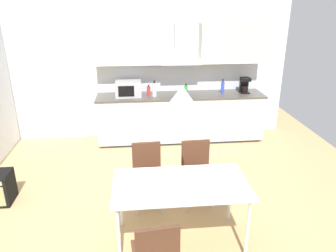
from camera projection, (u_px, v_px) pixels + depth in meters
ground_plane at (147, 225)px, 4.09m from camera, size 7.29×8.88×0.02m
wall_back at (139, 68)px, 6.38m from camera, size 5.83×0.10×2.76m
kitchen_counter at (180, 117)px, 6.43m from camera, size 3.20×0.68×0.92m
backsplash_tile at (179, 78)px, 6.47m from camera, size 3.18×0.02×0.50m
upper_wall_cabinets at (180, 44)px, 6.09m from camera, size 3.18×0.40×0.73m
microwave at (128, 89)px, 6.12m from camera, size 0.48×0.35×0.28m
coffee_maker at (244, 85)px, 6.36m from camera, size 0.18×0.19×0.30m
bottle_red at (149, 91)px, 6.20m from camera, size 0.07×0.07×0.20m
bottle_green at (186, 90)px, 6.26m from camera, size 0.06×0.06×0.21m
bottle_white at (154, 89)px, 6.13m from camera, size 0.08×0.08×0.30m
bottle_blue at (223, 87)px, 6.34m from camera, size 0.06×0.06×0.27m
dining_table at (181, 187)px, 3.57m from camera, size 1.47×0.79×0.76m
chair_far_right at (197, 166)px, 4.39m from camera, size 0.42×0.42×0.87m
chair_far_left at (147, 169)px, 4.32m from camera, size 0.42×0.42×0.87m
pendant_lamp at (182, 97)px, 3.21m from camera, size 0.32×0.32×0.22m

